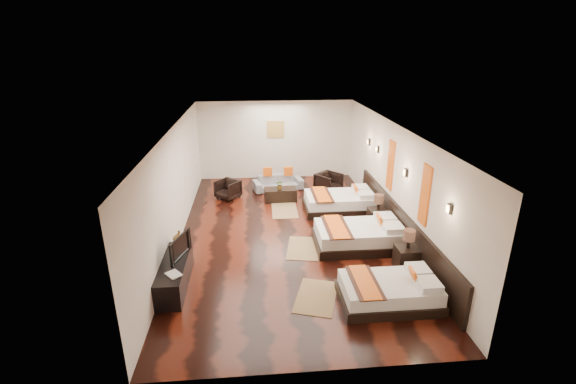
{
  "coord_description": "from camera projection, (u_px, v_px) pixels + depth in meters",
  "views": [
    {
      "loc": [
        -0.84,
        -9.47,
        4.69
      ],
      "look_at": [
        0.03,
        0.15,
        1.1
      ],
      "focal_mm": 25.05,
      "sensor_mm": 36.0,
      "label": 1
    }
  ],
  "objects": [
    {
      "name": "sconce_near",
      "position": [
        449.0,
        209.0,
        7.33
      ],
      "size": [
        0.07,
        0.12,
        0.18
      ],
      "color": "black",
      "rests_on": "right_wall"
    },
    {
      "name": "sconce_lounge",
      "position": [
        369.0,
        142.0,
        12.28
      ],
      "size": [
        0.07,
        0.12,
        0.18
      ],
      "color": "black",
      "rests_on": "right_wall"
    },
    {
      "name": "book",
      "position": [
        168.0,
        277.0,
        7.55
      ],
      "size": [
        0.37,
        0.39,
        0.03
      ],
      "primitive_type": "imported",
      "rotation": [
        0.0,
        0.0,
        0.68
      ],
      "color": "black",
      "rests_on": "tv_console"
    },
    {
      "name": "jute_mat_mid",
      "position": [
        303.0,
        248.0,
        9.77
      ],
      "size": [
        0.95,
        1.31,
        0.01
      ],
      "primitive_type": "cube",
      "rotation": [
        0.0,
        0.0,
        -0.18
      ],
      "color": "olive",
      "rests_on": "floor"
    },
    {
      "name": "back_wall",
      "position": [
        276.0,
        140.0,
        14.49
      ],
      "size": [
        5.5,
        0.01,
        2.8
      ],
      "primitive_type": "cube",
      "color": "silver",
      "rests_on": "floor"
    },
    {
      "name": "armchair_right",
      "position": [
        329.0,
        183.0,
        13.32
      ],
      "size": [
        1.02,
        1.02,
        0.67
      ],
      "primitive_type": "imported",
      "rotation": [
        0.0,
        0.0,
        0.71
      ],
      "color": "black",
      "rests_on": "floor"
    },
    {
      "name": "sconce_far",
      "position": [
        377.0,
        149.0,
        11.44
      ],
      "size": [
        0.07,
        0.12,
        0.18
      ],
      "color": "black",
      "rests_on": "right_wall"
    },
    {
      "name": "floor",
      "position": [
        287.0,
        233.0,
        10.55
      ],
      "size": [
        5.5,
        9.5,
        0.01
      ],
      "primitive_type": "cube",
      "color": "black",
      "rests_on": "ground"
    },
    {
      "name": "tv_console",
      "position": [
        175.0,
        274.0,
        8.18
      ],
      "size": [
        0.5,
        1.8,
        0.55
      ],
      "primitive_type": "cube",
      "color": "black",
      "rests_on": "floor"
    },
    {
      "name": "left_wall",
      "position": [
        176.0,
        186.0,
        9.83
      ],
      "size": [
        0.01,
        9.5,
        2.8
      ],
      "primitive_type": "cube",
      "color": "silver",
      "rests_on": "floor"
    },
    {
      "name": "sofa",
      "position": [
        278.0,
        182.0,
        13.64
      ],
      "size": [
        1.76,
        1.0,
        0.49
      ],
      "primitive_type": "imported",
      "rotation": [
        0.0,
        0.0,
        0.22
      ],
      "color": "gray",
      "rests_on": "floor"
    },
    {
      "name": "jute_mat_far",
      "position": [
        285.0,
        210.0,
        11.96
      ],
      "size": [
        0.78,
        1.22,
        0.01
      ],
      "primitive_type": "cube",
      "rotation": [
        0.0,
        0.0,
        -0.02
      ],
      "color": "olive",
      "rests_on": "floor"
    },
    {
      "name": "jute_mat_near",
      "position": [
        316.0,
        297.0,
        7.9
      ],
      "size": [
        1.08,
        1.37,
        0.01
      ],
      "primitive_type": "cube",
      "rotation": [
        0.0,
        0.0,
        -0.31
      ],
      "color": "olive",
      "rests_on": "floor"
    },
    {
      "name": "bed_near",
      "position": [
        390.0,
        291.0,
        7.67
      ],
      "size": [
        1.87,
        1.17,
        0.71
      ],
      "color": "black",
      "rests_on": "floor"
    },
    {
      "name": "sconce_mid",
      "position": [
        405.0,
        172.0,
        9.38
      ],
      "size": [
        0.07,
        0.12,
        0.18
      ],
      "color": "black",
      "rests_on": "right_wall"
    },
    {
      "name": "orange_panel_b",
      "position": [
        390.0,
        165.0,
        10.47
      ],
      "size": [
        0.04,
        0.4,
        1.3
      ],
      "primitive_type": "cube",
      "color": "#D86014",
      "rests_on": "right_wall"
    },
    {
      "name": "armchair_left",
      "position": [
        228.0,
        189.0,
        12.84
      ],
      "size": [
        0.91,
        0.92,
        0.6
      ],
      "primitive_type": "imported",
      "rotation": [
        0.0,
        0.0,
        -0.68
      ],
      "color": "black",
      "rests_on": "floor"
    },
    {
      "name": "tv",
      "position": [
        177.0,
        246.0,
        8.2
      ],
      "size": [
        0.37,
        0.84,
        0.49
      ],
      "primitive_type": "imported",
      "rotation": [
        0.0,
        0.0,
        1.26
      ],
      "color": "black",
      "rests_on": "tv_console"
    },
    {
      "name": "ceiling",
      "position": [
        287.0,
        127.0,
        9.57
      ],
      "size": [
        5.5,
        9.5,
        0.01
      ],
      "primitive_type": "cube",
      "color": "white",
      "rests_on": "floor"
    },
    {
      "name": "coffee_table",
      "position": [
        280.0,
        195.0,
        12.67
      ],
      "size": [
        1.02,
        0.54,
        0.4
      ],
      "primitive_type": "cube",
      "rotation": [
        0.0,
        0.0,
        0.04
      ],
      "color": "black",
      "rests_on": "floor"
    },
    {
      "name": "gold_artwork",
      "position": [
        276.0,
        129.0,
        14.33
      ],
      "size": [
        0.6,
        0.04,
        0.6
      ],
      "primitive_type": "cube",
      "color": "#AD873F",
      "rests_on": "back_wall"
    },
    {
      "name": "nightstand_b",
      "position": [
        377.0,
        216.0,
        10.78
      ],
      "size": [
        0.48,
        0.48,
        0.94
      ],
      "color": "black",
      "rests_on": "floor"
    },
    {
      "name": "orange_panel_a",
      "position": [
        425.0,
        195.0,
        8.41
      ],
      "size": [
        0.04,
        0.4,
        1.3
      ],
      "primitive_type": "cube",
      "color": "#D86014",
      "rests_on": "right_wall"
    },
    {
      "name": "bed_far",
      "position": [
        340.0,
        202.0,
        11.91
      ],
      "size": [
        2.05,
        1.29,
        0.78
      ],
      "color": "black",
      "rests_on": "floor"
    },
    {
      "name": "headboard_panel",
      "position": [
        400.0,
        227.0,
        9.87
      ],
      "size": [
        0.08,
        6.6,
        0.9
      ],
      "primitive_type": "cube",
      "color": "black",
      "rests_on": "floor"
    },
    {
      "name": "bed_mid",
      "position": [
        360.0,
        236.0,
        9.8
      ],
      "size": [
        2.13,
        1.34,
        0.81
      ],
      "color": "black",
      "rests_on": "floor"
    },
    {
      "name": "right_wall",
      "position": [
        394.0,
        180.0,
        10.29
      ],
      "size": [
        0.01,
        9.5,
        2.8
      ],
      "primitive_type": "cube",
      "color": "silver",
      "rests_on": "floor"
    },
    {
      "name": "figurine",
      "position": [
        179.0,
        237.0,
        8.79
      ],
      "size": [
        0.34,
        0.34,
        0.3
      ],
      "primitive_type": "imported",
      "rotation": [
        0.0,
        0.0,
        -0.21
      ],
      "color": "brown",
      "rests_on": "tv_console"
    },
    {
      "name": "table_plant",
      "position": [
        280.0,
        185.0,
        12.5
      ],
      "size": [
        0.32,
        0.3,
        0.29
      ],
      "primitive_type": "imported",
      "rotation": [
        0.0,
        0.0,
        -0.31
      ],
      "color": "#25531B",
      "rests_on": "coffee_table"
    },
    {
      "name": "nightstand_a",
      "position": [
        407.0,
        256.0,
        8.76
      ],
      "size": [
        0.48,
        0.48,
        0.95
      ],
      "color": "black",
      "rests_on": "floor"
    }
  ]
}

